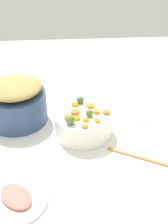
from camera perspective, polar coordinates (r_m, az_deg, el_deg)
name	(u,v)px	position (r m, az deg, el deg)	size (l,w,h in m)	color
tabletop	(83,131)	(1.32, -0.26, -3.78)	(2.40, 2.40, 0.02)	white
serving_bowl_carrots	(84,124)	(1.26, 0.00, -2.31)	(0.24, 0.24, 0.10)	white
metal_pot	(17,107)	(1.37, -12.98, 1.01)	(0.27, 0.27, 0.14)	navy
stuffing_mound	(14,87)	(1.32, -13.52, 4.73)	(0.24, 0.24, 0.06)	tan
carrot_slice_0	(77,118)	(1.20, -1.44, -1.19)	(0.03, 0.03, 0.01)	orange
carrot_slice_1	(75,112)	(1.23, -1.79, -0.02)	(0.04, 0.04, 0.01)	orange
carrot_slice_2	(106,112)	(1.24, 4.40, -0.06)	(0.03, 0.03, 0.01)	orange
carrot_slice_3	(68,117)	(1.21, -3.10, -0.95)	(0.04, 0.04, 0.01)	orange
carrot_slice_4	(96,112)	(1.24, 2.43, 0.09)	(0.03, 0.03, 0.01)	orange
carrot_slice_5	(75,105)	(1.29, -1.77, 1.43)	(0.03, 0.03, 0.01)	orange
carrot_slice_6	(90,106)	(1.28, 1.24, 1.25)	(0.04, 0.04, 0.01)	orange
carrot_slice_7	(85,127)	(1.15, 0.27, -2.86)	(0.03, 0.03, 0.01)	orange
carrot_slice_8	(97,121)	(1.19, 2.58, -1.73)	(0.02, 0.02, 0.01)	orange
carrot_slice_9	(86,120)	(1.19, 0.34, -1.55)	(0.03, 0.03, 0.01)	orange
brussels_sprout_0	(80,100)	(1.30, -0.73, 2.41)	(0.03, 0.03, 0.03)	#53753C
brussels_sprout_1	(70,120)	(1.16, -2.70, -1.56)	(0.04, 0.04, 0.04)	#5A7633
brussels_sprout_2	(89,113)	(1.21, 1.07, -0.21)	(0.03, 0.03, 0.03)	#50852D
wooden_spoon	(164,164)	(1.18, 15.39, -9.77)	(0.18, 0.30, 0.01)	tan
ham_plate	(14,199)	(1.04, -13.53, -16.17)	(0.23, 0.23, 0.01)	white
ham_slice_main	(16,196)	(1.03, -13.14, -15.76)	(0.13, 0.09, 0.02)	#BC6D62
dish_towel	(142,116)	(1.43, 11.30, -0.69)	(0.15, 0.13, 0.01)	#ECE1C6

